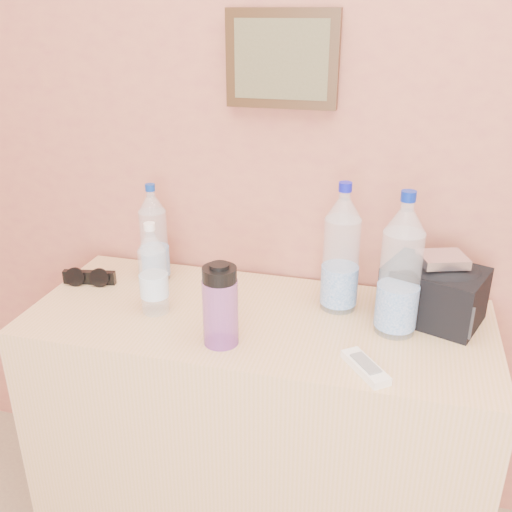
{
  "coord_description": "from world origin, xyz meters",
  "views": [
    {
      "loc": [
        0.0,
        0.44,
        1.52
      ],
      "look_at": [
        -0.34,
        1.71,
        0.95
      ],
      "focal_mm": 40.0,
      "sensor_mm": 36.0,
      "label": 1
    }
  ],
  "objects": [
    {
      "name": "picture_frame",
      "position": [
        -0.34,
        1.98,
        1.4
      ],
      "size": [
        0.3,
        0.03,
        0.25
      ],
      "primitive_type": null,
      "color": "#382311",
      "rests_on": "room_shell"
    },
    {
      "name": "sunglasses",
      "position": [
        -0.87,
        1.78,
        0.79
      ],
      "size": [
        0.16,
        0.09,
        0.04
      ],
      "primitive_type": null,
      "rotation": [
        0.0,
        0.0,
        0.19
      ],
      "color": "black",
      "rests_on": "dresser"
    },
    {
      "name": "pet_small",
      "position": [
        -0.61,
        1.68,
        0.88
      ],
      "size": [
        0.07,
        0.07,
        0.25
      ],
      "rotation": [
        0.0,
        0.0,
        -0.18
      ],
      "color": "#C5EAFD",
      "rests_on": "dresser"
    },
    {
      "name": "nalgene_bottle",
      "position": [
        -0.39,
        1.57,
        0.87
      ],
      "size": [
        0.09,
        0.09,
        0.21
      ],
      "rotation": [
        0.0,
        0.0,
        -0.26
      ],
      "color": "purple",
      "rests_on": "dresser"
    },
    {
      "name": "pet_large_d",
      "position": [
        0.02,
        1.74,
        0.93
      ],
      "size": [
        0.1,
        0.1,
        0.37
      ],
      "rotation": [
        0.0,
        0.0,
        0.21
      ],
      "color": "silver",
      "rests_on": "dresser"
    },
    {
      "name": "ac_remote",
      "position": [
        -0.04,
        1.54,
        0.78
      ],
      "size": [
        0.12,
        0.14,
        0.02
      ],
      "primitive_type": "cube",
      "rotation": [
        0.0,
        0.0,
        -0.91
      ],
      "color": "silver",
      "rests_on": "dresser"
    },
    {
      "name": "toiletry_bag",
      "position": [
        0.11,
        1.83,
        0.85
      ],
      "size": [
        0.29,
        0.25,
        0.16
      ],
      "primitive_type": null,
      "rotation": [
        0.0,
        0.0,
        -0.35
      ],
      "color": "black",
      "rests_on": "dresser"
    },
    {
      "name": "pet_large_c",
      "position": [
        -0.14,
        1.83,
        0.93
      ],
      "size": [
        0.1,
        0.1,
        0.35
      ],
      "rotation": [
        0.0,
        0.0,
        0.13
      ],
      "color": "white",
      "rests_on": "dresser"
    },
    {
      "name": "pet_large_b",
      "position": [
        -0.69,
        1.87,
        0.9
      ],
      "size": [
        0.08,
        0.08,
        0.3
      ],
      "rotation": [
        0.0,
        0.0,
        0.19
      ],
      "color": "white",
      "rests_on": "dresser"
    },
    {
      "name": "dresser",
      "position": [
        -0.34,
        1.72,
        0.38
      ],
      "size": [
        1.23,
        0.51,
        0.77
      ],
      "primitive_type": "cube",
      "color": "tan",
      "rests_on": "ground"
    },
    {
      "name": "foil_packet",
      "position": [
        0.12,
        1.82,
        0.94
      ],
      "size": [
        0.14,
        0.12,
        0.02
      ],
      "primitive_type": "cube",
      "rotation": [
        0.0,
        0.0,
        0.33
      ],
      "color": "silver",
      "rests_on": "toiletry_bag"
    }
  ]
}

